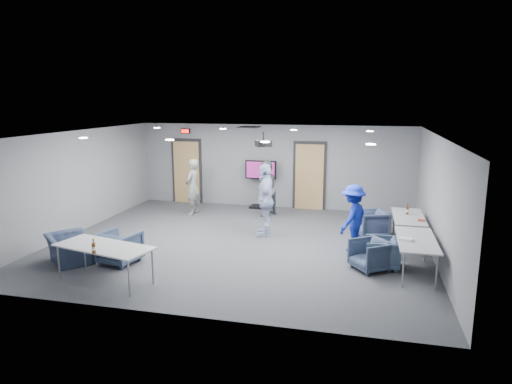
% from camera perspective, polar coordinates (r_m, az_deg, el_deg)
% --- Properties ---
extents(floor, '(9.00, 9.00, 0.00)m').
position_cam_1_polar(floor, '(11.42, -1.89, -6.33)').
color(floor, '#323338').
rests_on(floor, ground).
extents(ceiling, '(9.00, 9.00, 0.00)m').
position_cam_1_polar(ceiling, '(10.90, -1.99, 7.30)').
color(ceiling, white).
rests_on(ceiling, wall_back).
extents(wall_back, '(9.00, 0.02, 2.70)m').
position_cam_1_polar(wall_back, '(14.92, 2.16, 3.23)').
color(wall_back, slate).
rests_on(wall_back, floor).
extents(wall_front, '(9.00, 0.02, 2.70)m').
position_cam_1_polar(wall_front, '(7.42, -10.22, -5.52)').
color(wall_front, slate).
rests_on(wall_front, floor).
extents(wall_left, '(0.02, 8.00, 2.70)m').
position_cam_1_polar(wall_left, '(13.01, -21.42, 1.21)').
color(wall_left, slate).
rests_on(wall_left, floor).
extents(wall_right, '(0.02, 8.00, 2.70)m').
position_cam_1_polar(wall_right, '(10.82, 21.71, -0.78)').
color(wall_right, slate).
rests_on(wall_right, floor).
extents(door_left, '(1.06, 0.17, 2.24)m').
position_cam_1_polar(door_left, '(15.78, -8.63, 2.53)').
color(door_left, black).
rests_on(door_left, wall_back).
extents(door_right, '(1.06, 0.17, 2.24)m').
position_cam_1_polar(door_right, '(14.73, 6.69, 1.94)').
color(door_right, black).
rests_on(door_right, wall_back).
extents(exit_sign, '(0.32, 0.08, 0.16)m').
position_cam_1_polar(exit_sign, '(15.61, -8.82, 7.53)').
color(exit_sign, black).
rests_on(exit_sign, wall_back).
extents(hvac_diffuser, '(0.60, 0.60, 0.03)m').
position_cam_1_polar(hvac_diffuser, '(13.73, -0.87, 8.12)').
color(hvac_diffuser, black).
rests_on(hvac_diffuser, ceiling).
extents(downlights, '(6.18, 3.78, 0.02)m').
position_cam_1_polar(downlights, '(10.90, -1.99, 7.23)').
color(downlights, white).
rests_on(downlights, ceiling).
extents(person_a, '(0.47, 0.66, 1.72)m').
position_cam_1_polar(person_a, '(14.15, -7.91, 0.64)').
color(person_a, gray).
rests_on(person_a, floor).
extents(person_b, '(0.89, 1.00, 1.69)m').
position_cam_1_polar(person_b, '(13.83, 1.20, 0.44)').
color(person_b, slate).
rests_on(person_b, floor).
extents(person_c, '(0.65, 1.18, 1.90)m').
position_cam_1_polar(person_c, '(11.79, 1.17, -0.98)').
color(person_c, '#ABB6DC').
rests_on(person_c, floor).
extents(person_d, '(0.94, 1.16, 1.57)m').
position_cam_1_polar(person_d, '(10.90, 12.03, -3.17)').
color(person_d, '#18299C').
rests_on(person_d, floor).
extents(chair_right_a, '(0.95, 0.94, 0.68)m').
position_cam_1_polar(chair_right_a, '(12.21, 14.24, -3.83)').
color(chair_right_a, '#3A4765').
rests_on(chair_right_a, floor).
extents(chair_right_b, '(0.72, 0.70, 0.64)m').
position_cam_1_polar(chair_right_b, '(10.07, 15.47, -7.33)').
color(chair_right_b, '#3A4D65').
rests_on(chair_right_b, floor).
extents(chair_right_c, '(0.98, 0.97, 0.64)m').
position_cam_1_polar(chair_right_c, '(9.86, 14.10, -7.66)').
color(chair_right_c, '#35425B').
rests_on(chair_right_c, floor).
extents(chair_front_a, '(0.88, 0.90, 0.71)m').
position_cam_1_polar(chair_front_a, '(10.37, -16.66, -6.65)').
color(chair_front_a, '#374660').
rests_on(chair_front_a, floor).
extents(chair_front_b, '(1.27, 1.26, 0.62)m').
position_cam_1_polar(chair_front_b, '(10.78, -22.30, -6.58)').
color(chair_front_b, '#313C56').
rests_on(chair_front_b, floor).
extents(table_right_a, '(0.72, 1.73, 0.73)m').
position_cam_1_polar(table_right_a, '(11.65, 18.52, -3.09)').
color(table_right_a, '#AAACAF').
rests_on(table_right_a, floor).
extents(table_right_b, '(0.75, 1.80, 0.73)m').
position_cam_1_polar(table_right_b, '(9.82, 19.42, -5.82)').
color(table_right_b, '#AAACAF').
rests_on(table_right_b, floor).
extents(table_front_left, '(2.09, 1.24, 0.73)m').
position_cam_1_polar(table_front_left, '(9.33, -18.48, -6.63)').
color(table_front_left, '#AAACAF').
rests_on(table_front_left, floor).
extents(bottle_front, '(0.07, 0.07, 0.28)m').
position_cam_1_polar(bottle_front, '(8.90, -19.62, -6.61)').
color(bottle_front, '#542E0E').
rests_on(bottle_front, table_front_left).
extents(bottle_right, '(0.07, 0.07, 0.27)m').
position_cam_1_polar(bottle_right, '(11.77, 18.38, -2.20)').
color(bottle_right, '#542E0E').
rests_on(bottle_right, table_right_a).
extents(snack_box, '(0.16, 0.11, 0.04)m').
position_cam_1_polar(snack_box, '(11.26, 19.97, -3.34)').
color(snack_box, '#B6452D').
rests_on(snack_box, table_right_a).
extents(wrapper, '(0.28, 0.22, 0.06)m').
position_cam_1_polar(wrapper, '(9.62, 18.24, -5.64)').
color(wrapper, white).
rests_on(wrapper, table_right_b).
extents(tv_stand, '(1.02, 0.49, 1.56)m').
position_cam_1_polar(tv_stand, '(14.83, 0.59, 1.36)').
color(tv_stand, black).
rests_on(tv_stand, floor).
extents(projector, '(0.49, 0.46, 0.37)m').
position_cam_1_polar(projector, '(11.62, 0.92, 6.10)').
color(projector, black).
rests_on(projector, ceiling).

